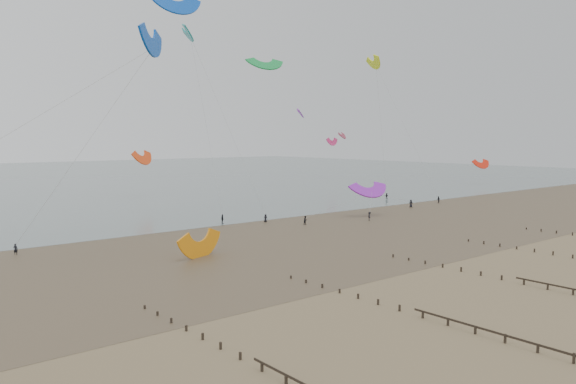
# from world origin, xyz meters

# --- Properties ---
(ground) EXTENTS (500.00, 500.00, 0.00)m
(ground) POSITION_xyz_m (0.00, 0.00, 0.00)
(ground) COLOR brown
(ground) RESTS_ON ground
(sea_and_shore) EXTENTS (500.00, 665.00, 0.03)m
(sea_and_shore) POSITION_xyz_m (-4.08, 34.40, 0.01)
(sea_and_shore) COLOR #475654
(sea_and_shore) RESTS_ON ground
(kitesurfer_lead) EXTENTS (0.69, 0.66, 1.59)m
(kitesurfer_lead) POSITION_xyz_m (-34.92, 46.17, 0.80)
(kitesurfer_lead) COLOR black
(kitesurfer_lead) RESTS_ON ground
(kitesurfers) EXTENTS (120.65, 24.37, 1.80)m
(kitesurfers) POSITION_xyz_m (26.63, 47.00, 0.84)
(kitesurfers) COLOR black
(kitesurfers) RESTS_ON ground
(grounded_kite) EXTENTS (8.73, 7.76, 3.99)m
(grounded_kite) POSITION_xyz_m (-15.92, 28.76, 0.00)
(grounded_kite) COLOR orange
(grounded_kite) RESTS_ON ground
(kites_airborne) EXTENTS (248.49, 118.97, 38.55)m
(kites_airborne) POSITION_xyz_m (-9.75, 82.42, 21.81)
(kites_airborne) COLOR #F5337C
(kites_airborne) RESTS_ON ground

